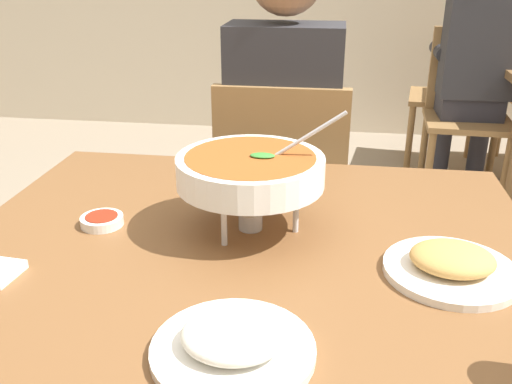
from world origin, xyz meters
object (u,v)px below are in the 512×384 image
(sauce_dish, at_px, (102,220))
(chair_bg_right, at_px, (464,87))
(chair_diner_main, at_px, (282,194))
(chair_bg_middle, at_px, (467,103))
(rice_plate, at_px, (233,343))
(appetizer_plate, at_px, (451,265))
(patron_bg_middle, at_px, (476,61))
(dining_table_main, at_px, (246,288))
(diner_main, at_px, (285,124))
(curry_bowl, at_px, (253,171))

(sauce_dish, height_order, chair_bg_right, chair_bg_right)
(chair_diner_main, relative_size, chair_bg_middle, 1.00)
(rice_plate, bearing_deg, appetizer_plate, 37.97)
(rice_plate, height_order, patron_bg_middle, patron_bg_middle)
(chair_diner_main, relative_size, chair_bg_right, 1.00)
(appetizer_plate, bearing_deg, patron_bg_middle, 77.35)
(dining_table_main, height_order, diner_main, diner_main)
(diner_main, relative_size, rice_plate, 5.46)
(sauce_dish, height_order, chair_bg_middle, chair_bg_middle)
(chair_diner_main, bearing_deg, rice_plate, -88.12)
(chair_bg_right, bearing_deg, curry_bowl, -110.21)
(diner_main, bearing_deg, chair_diner_main, -90.00)
(curry_bowl, height_order, patron_bg_middle, patron_bg_middle)
(appetizer_plate, xyz_separation_m, sauce_dish, (-0.70, 0.10, -0.01))
(sauce_dish, relative_size, chair_bg_middle, 0.10)
(chair_bg_middle, height_order, patron_bg_middle, patron_bg_middle)
(curry_bowl, distance_m, chair_bg_middle, 2.29)
(diner_main, distance_m, rice_plate, 1.14)
(chair_bg_middle, relative_size, chair_bg_right, 1.00)
(sauce_dish, xyz_separation_m, patron_bg_middle, (1.19, 2.07, 0.00))
(diner_main, height_order, chair_bg_middle, diner_main)
(chair_diner_main, distance_m, chair_bg_middle, 1.64)
(curry_bowl, distance_m, sauce_dish, 0.34)
(dining_table_main, xyz_separation_m, chair_bg_middle, (0.87, 2.16, -0.12))
(appetizer_plate, relative_size, sauce_dish, 2.67)
(rice_plate, relative_size, appetizer_plate, 1.00)
(dining_table_main, bearing_deg, patron_bg_middle, 67.57)
(chair_diner_main, bearing_deg, curry_bowl, -89.62)
(appetizer_plate, height_order, sauce_dish, appetizer_plate)
(curry_bowl, relative_size, appetizer_plate, 1.39)
(dining_table_main, height_order, sauce_dish, sauce_dish)
(chair_bg_right, bearing_deg, chair_diner_main, -117.23)
(appetizer_plate, height_order, patron_bg_middle, patron_bg_middle)
(dining_table_main, distance_m, rice_plate, 0.35)
(diner_main, relative_size, chair_bg_right, 1.46)
(patron_bg_middle, bearing_deg, chair_bg_right, 82.95)
(dining_table_main, height_order, curry_bowl, curry_bowl)
(appetizer_plate, distance_m, chair_bg_right, 2.71)
(chair_diner_main, bearing_deg, appetizer_plate, -65.28)
(rice_plate, distance_m, appetizer_plate, 0.44)
(rice_plate, height_order, sauce_dish, rice_plate)
(sauce_dish, height_order, patron_bg_middle, patron_bg_middle)
(chair_bg_right, bearing_deg, rice_plate, -107.05)
(diner_main, height_order, patron_bg_middle, same)
(rice_plate, distance_m, patron_bg_middle, 2.58)
(rice_plate, xyz_separation_m, sauce_dish, (-0.35, 0.37, -0.01))
(dining_table_main, relative_size, rice_plate, 4.87)
(diner_main, height_order, sauce_dish, diner_main)
(appetizer_plate, bearing_deg, diner_main, 113.89)
(curry_bowl, distance_m, patron_bg_middle, 2.22)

